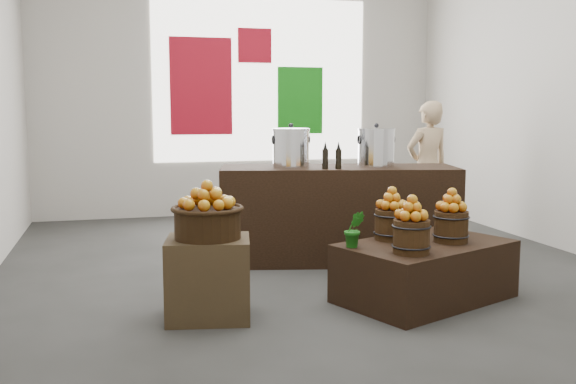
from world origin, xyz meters
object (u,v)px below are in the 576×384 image
object	(u,v)px
counter	(338,214)
stock_pot_center	(376,148)
shopper	(427,167)
display_table	(425,271)
stock_pot_left	(291,149)
crate	(209,278)
wicker_basket	(208,223)

from	to	relation	value
counter	stock_pot_center	distance (m)	0.78
shopper	display_table	bearing A→B (deg)	54.20
display_table	stock_pot_left	distance (m)	1.99
counter	stock_pot_center	world-z (taller)	stock_pot_center
crate	wicker_basket	distance (m)	0.42
counter	display_table	bearing A→B (deg)	-68.27
wicker_basket	stock_pot_left	distance (m)	2.00
display_table	counter	size ratio (longest dim) A/B	0.58
crate	stock_pot_center	size ratio (longest dim) A/B	1.66
wicker_basket	shopper	distance (m)	4.17
wicker_basket	counter	bearing A→B (deg)	43.99
shopper	stock_pot_left	bearing A→B (deg)	18.57
crate	stock_pot_left	xyz separation A→B (m)	(1.09, 1.62, 0.86)
crate	wicker_basket	xyz separation A→B (m)	(0.00, 0.00, 0.42)
crate	counter	distance (m)	2.18
counter	stock_pot_left	size ratio (longest dim) A/B	6.47
crate	display_table	xyz separation A→B (m)	(1.80, 0.01, -0.07)
wicker_basket	display_table	world-z (taller)	wicker_basket
stock_pot_left	shopper	distance (m)	2.38
display_table	stock_pot_left	size ratio (longest dim) A/B	3.75
stock_pot_left	stock_pot_center	world-z (taller)	same
wicker_basket	display_table	distance (m)	1.87
display_table	stock_pot_left	bearing A→B (deg)	91.62
crate	counter	world-z (taller)	counter
stock_pot_left	stock_pot_center	bearing A→B (deg)	-12.72
display_table	stock_pot_center	xyz separation A→B (m)	(0.14, 1.41, 0.93)
stock_pot_center	shopper	xyz separation A→B (m)	(1.24, 1.27, -0.33)
counter	stock_pot_left	xyz separation A→B (m)	(-0.48, 0.11, 0.68)
wicker_basket	shopper	bearing A→B (deg)	40.31
crate	stock_pot_center	xyz separation A→B (m)	(1.94, 1.43, 0.86)
wicker_basket	counter	world-z (taller)	counter
counter	crate	bearing A→B (deg)	-123.30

